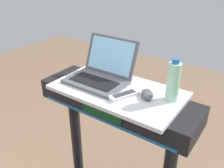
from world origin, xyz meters
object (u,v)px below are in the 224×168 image
computer_mouse (147,94)px  water_bottle (173,81)px  laptop (101,73)px  tv_remote (124,95)px

computer_mouse → water_bottle: water_bottle is taller
laptop → water_bottle: laptop is taller
laptop → tv_remote: 0.23m
computer_mouse → tv_remote: size_ratio=0.61×
laptop → computer_mouse: bearing=-6.5°
laptop → computer_mouse: laptop is taller
laptop → tv_remote: (0.21, -0.09, -0.04)m
laptop → tv_remote: laptop is taller
computer_mouse → tv_remote: 0.11m
laptop → tv_remote: bearing=-24.8°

